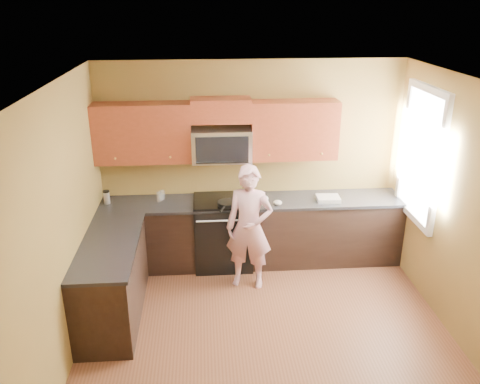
{
  "coord_description": "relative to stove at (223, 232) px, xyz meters",
  "views": [
    {
      "loc": [
        -0.63,
        -4.24,
        3.43
      ],
      "look_at": [
        -0.2,
        1.3,
        1.2
      ],
      "focal_mm": 36.65,
      "sensor_mm": 36.0,
      "label": 1
    }
  ],
  "objects": [
    {
      "name": "woman",
      "position": [
        0.3,
        -0.54,
        0.32
      ],
      "size": [
        0.66,
        0.52,
        1.58
      ],
      "primitive_type": "imported",
      "rotation": [
        0.0,
        0.0,
        -0.26
      ],
      "color": "#D86C87",
      "rests_on": "floor"
    },
    {
      "name": "countertop_back",
      "position": [
        0.4,
        0.01,
        0.43
      ],
      "size": [
        4.0,
        0.62,
        0.04
      ],
      "primitive_type": "cube",
      "color": "black",
      "rests_on": "cabinet_back_run"
    },
    {
      "name": "cabinet_back_run",
      "position": [
        0.4,
        0.02,
        -0.03
      ],
      "size": [
        4.0,
        0.6,
        0.88
      ],
      "primitive_type": "cube",
      "color": "black",
      "rests_on": "floor"
    },
    {
      "name": "glass_a",
      "position": [
        -0.83,
        0.09,
        0.51
      ],
      "size": [
        0.08,
        0.08,
        0.12
      ],
      "primitive_type": "cylinder",
      "rotation": [
        0.0,
        0.0,
        -0.12
      ],
      "color": "silver",
      "rests_on": "countertop_back"
    },
    {
      "name": "toast_slice",
      "position": [
        0.42,
        -0.04,
        0.45
      ],
      "size": [
        0.12,
        0.12,
        0.01
      ],
      "primitive_type": "cube",
      "rotation": [
        0.0,
        0.0,
        -0.15
      ],
      "color": "#B27F47",
      "rests_on": "countertop_back"
    },
    {
      "name": "cabinet_left_run",
      "position": [
        -1.3,
        -1.08,
        -0.03
      ],
      "size": [
        0.6,
        1.6,
        0.88
      ],
      "primitive_type": "cube",
      "color": "black",
      "rests_on": "floor"
    },
    {
      "name": "wall_front",
      "position": [
        0.4,
        -3.67,
        0.88
      ],
      "size": [
        4.0,
        0.0,
        4.0
      ],
      "primitive_type": "plane",
      "rotation": [
        -1.57,
        0.0,
        0.0
      ],
      "color": "brown",
      "rests_on": "ground"
    },
    {
      "name": "upper_cab_right",
      "position": [
        0.94,
        0.16,
        0.97
      ],
      "size": [
        1.12,
        0.33,
        0.75
      ],
      "primitive_type": null,
      "color": "maroon",
      "rests_on": "wall_back"
    },
    {
      "name": "dish_towel",
      "position": [
        1.39,
        -0.06,
        0.47
      ],
      "size": [
        0.31,
        0.26,
        0.05
      ],
      "primitive_type": "cube",
      "rotation": [
        0.0,
        0.0,
        -0.06
      ],
      "color": "silver",
      "rests_on": "countertop_back"
    },
    {
      "name": "wall_right",
      "position": [
        2.4,
        -1.68,
        0.88
      ],
      "size": [
        0.0,
        4.0,
        4.0
      ],
      "primitive_type": "plane",
      "rotation": [
        1.57,
        0.0,
        -1.57
      ],
      "color": "brown",
      "rests_on": "ground"
    },
    {
      "name": "countertop_left",
      "position": [
        -1.29,
        -1.08,
        0.43
      ],
      "size": [
        0.62,
        1.6,
        0.04
      ],
      "primitive_type": "cube",
      "color": "black",
      "rests_on": "cabinet_left_run"
    },
    {
      "name": "microwave",
      "position": [
        0.0,
        0.12,
        0.97
      ],
      "size": [
        0.76,
        0.4,
        0.42
      ],
      "primitive_type": null,
      "color": "silver",
      "rests_on": "wall_back"
    },
    {
      "name": "upper_cab_over_mw",
      "position": [
        0.0,
        0.16,
        1.62
      ],
      "size": [
        0.76,
        0.33,
        0.3
      ],
      "primitive_type": "cube",
      "color": "maroon",
      "rests_on": "wall_back"
    },
    {
      "name": "wall_back",
      "position": [
        0.4,
        0.32,
        0.88
      ],
      "size": [
        4.0,
        0.0,
        4.0
      ],
      "primitive_type": "plane",
      "rotation": [
        1.57,
        0.0,
        0.0
      ],
      "color": "brown",
      "rests_on": "ground"
    },
    {
      "name": "travel_mug",
      "position": [
        -1.5,
        0.05,
        0.44
      ],
      "size": [
        0.08,
        0.08,
        0.18
      ],
      "primitive_type": null,
      "rotation": [
        0.0,
        0.0,
        -0.01
      ],
      "color": "silver",
      "rests_on": "countertop_back"
    },
    {
      "name": "ceiling",
      "position": [
        0.4,
        -1.68,
        2.23
      ],
      "size": [
        4.0,
        4.0,
        0.0
      ],
      "primitive_type": "plane",
      "rotation": [
        3.14,
        0.0,
        0.0
      ],
      "color": "white",
      "rests_on": "ground"
    },
    {
      "name": "napkin_b",
      "position": [
        0.54,
        -0.01,
        0.48
      ],
      "size": [
        0.13,
        0.14,
        0.07
      ],
      "primitive_type": "ellipsoid",
      "rotation": [
        0.0,
        0.0,
        -0.07
      ],
      "color": "silver",
      "rests_on": "countertop_back"
    },
    {
      "name": "glass_b",
      "position": [
        -0.79,
        0.15,
        0.51
      ],
      "size": [
        0.08,
        0.08,
        0.12
      ],
      "primitive_type": "cylinder",
      "rotation": [
        0.0,
        0.0,
        0.2
      ],
      "color": "silver",
      "rests_on": "countertop_back"
    },
    {
      "name": "floor",
      "position": [
        0.4,
        -1.68,
        -0.47
      ],
      "size": [
        4.0,
        4.0,
        0.0
      ],
      "primitive_type": "plane",
      "color": "brown",
      "rests_on": "ground"
    },
    {
      "name": "wall_left",
      "position": [
        -1.6,
        -1.68,
        0.88
      ],
      "size": [
        0.0,
        4.0,
        4.0
      ],
      "primitive_type": "plane",
      "rotation": [
        1.57,
        0.0,
        1.57
      ],
      "color": "brown",
      "rests_on": "ground"
    },
    {
      "name": "upper_cab_left",
      "position": [
        -0.99,
        0.16,
        0.97
      ],
      "size": [
        1.22,
        0.33,
        0.75
      ],
      "primitive_type": null,
      "color": "maroon",
      "rests_on": "wall_back"
    },
    {
      "name": "window",
      "position": [
        2.38,
        -0.48,
        1.17
      ],
      "size": [
        0.06,
        1.06,
        1.66
      ],
      "primitive_type": null,
      "color": "white",
      "rests_on": "wall_right"
    },
    {
      "name": "stove",
      "position": [
        0.0,
        0.0,
        0.0
      ],
      "size": [
        0.76,
        0.65,
        0.95
      ],
      "primitive_type": null,
      "color": "black",
      "rests_on": "floor"
    },
    {
      "name": "napkin_a",
      "position": [
        0.7,
        -0.16,
        0.48
      ],
      "size": [
        0.13,
        0.13,
        0.06
      ],
      "primitive_type": "ellipsoid",
      "rotation": [
        0.0,
        0.0,
        -0.13
      ],
      "color": "silver",
      "rests_on": "countertop_back"
    },
    {
      "name": "butter_tub",
      "position": [
        0.42,
        -0.1,
        0.45
      ],
      "size": [
        0.14,
        0.14,
        0.08
      ],
      "primitive_type": null,
      "rotation": [
        0.0,
        0.0,
        0.27
      ],
      "color": "gold",
      "rests_on": "countertop_back"
    },
    {
      "name": "frying_pan",
      "position": [
        0.05,
        -0.2,
        0.47
      ],
      "size": [
        0.38,
        0.49,
        0.06
      ],
      "primitive_type": null,
      "rotation": [
        0.0,
        0.0,
        -0.36
      ],
      "color": "black",
      "rests_on": "stove"
    }
  ]
}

